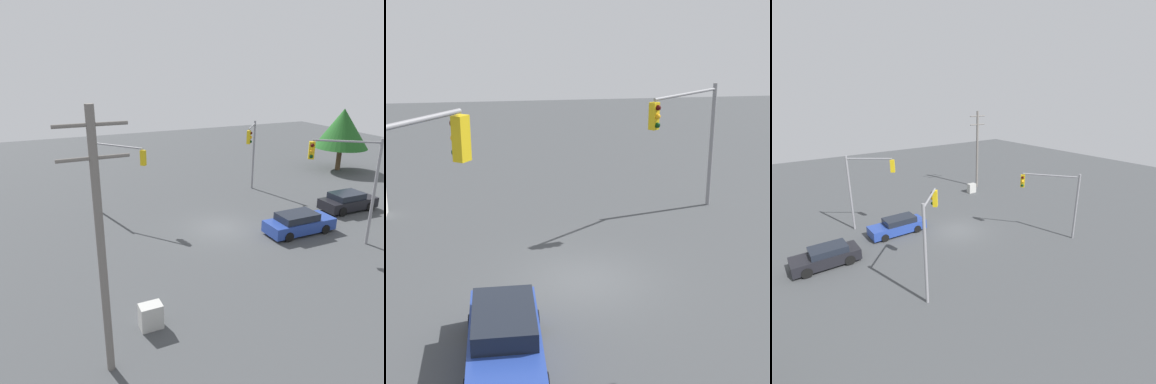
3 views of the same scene
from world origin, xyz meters
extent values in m
plane|color=#424447|center=(0.00, 0.00, 0.00)|extent=(80.00, 80.00, 0.00)
cube|color=#233D93|center=(4.49, -2.71, 0.56)|extent=(4.75, 1.79, 0.76)
cube|color=black|center=(4.25, -2.71, 1.18)|extent=(2.61, 1.57, 0.48)
cylinder|color=black|center=(5.96, -1.86, 0.32)|extent=(0.64, 0.22, 0.64)
cylinder|color=black|center=(5.96, -3.55, 0.32)|extent=(0.64, 0.22, 0.64)
cylinder|color=black|center=(3.02, -1.86, 0.32)|extent=(0.64, 0.22, 0.64)
cylinder|color=black|center=(3.02, -3.55, 0.32)|extent=(0.64, 0.22, 0.64)
cube|color=black|center=(10.67, -0.85, 0.57)|extent=(4.46, 1.82, 0.75)
cube|color=black|center=(10.44, -0.85, 1.18)|extent=(2.45, 1.60, 0.46)
cylinder|color=black|center=(12.05, 0.02, 0.35)|extent=(0.71, 0.22, 0.71)
cylinder|color=black|center=(12.05, -1.72, 0.35)|extent=(0.71, 0.22, 0.71)
cylinder|color=black|center=(9.28, 0.02, 0.35)|extent=(0.71, 0.22, 0.71)
cylinder|color=black|center=(9.28, -1.72, 0.35)|extent=(0.71, 0.22, 0.71)
cylinder|color=gray|center=(-6.98, 6.74, 2.76)|extent=(0.18, 0.18, 5.51)
cylinder|color=gray|center=(-5.62, 5.03, 5.26)|extent=(2.82, 3.50, 0.12)
cube|color=gold|center=(-4.26, 3.32, 4.64)|extent=(0.43, 0.44, 1.05)
sphere|color=#360503|center=(-4.12, 3.42, 4.97)|extent=(0.22, 0.22, 0.22)
sphere|color=orange|center=(-4.12, 3.42, 4.64)|extent=(0.22, 0.22, 0.22)
sphere|color=black|center=(-4.12, 3.42, 4.30)|extent=(0.22, 0.22, 0.22)
cylinder|color=gray|center=(7.25, -5.75, 3.32)|extent=(0.18, 0.18, 6.64)
cylinder|color=gray|center=(5.72, -4.62, 6.39)|extent=(3.14, 2.36, 0.12)
cube|color=gold|center=(4.18, -3.49, 5.76)|extent=(0.44, 0.43, 1.05)
sphere|color=#360503|center=(4.08, -3.63, 6.10)|extent=(0.22, 0.22, 0.22)
sphere|color=orange|center=(4.08, -3.63, 5.76)|extent=(0.22, 0.22, 0.22)
sphere|color=black|center=(4.08, -3.63, 5.43)|extent=(0.22, 0.22, 0.22)
cylinder|color=gray|center=(6.84, 6.75, 3.05)|extent=(0.18, 0.18, 6.11)
cylinder|color=gray|center=(5.76, 5.51, 5.86)|extent=(2.25, 2.56, 0.12)
cube|color=gold|center=(4.68, 4.27, 5.23)|extent=(0.43, 0.44, 1.05)
sphere|color=#360503|center=(4.81, 4.16, 5.57)|extent=(0.22, 0.22, 0.22)
sphere|color=orange|center=(4.81, 4.16, 5.23)|extent=(0.22, 0.22, 0.22)
sphere|color=black|center=(4.81, 4.16, 4.90)|extent=(0.22, 0.22, 0.22)
cylinder|color=slate|center=(-9.54, -9.45, 4.76)|extent=(0.28, 0.28, 9.51)
cylinder|color=slate|center=(-9.54, -9.45, 8.91)|extent=(2.20, 0.12, 0.12)
cylinder|color=slate|center=(-9.54, -9.45, 7.91)|extent=(2.20, 0.12, 0.12)
cube|color=#B2B2AD|center=(-7.49, -7.87, 0.55)|extent=(0.96, 0.62, 1.11)
cylinder|color=#4C3823|center=(18.75, 8.49, 1.21)|extent=(0.50, 0.50, 2.43)
cone|color=#1E561E|center=(18.75, 8.49, 4.44)|extent=(5.39, 5.39, 4.03)
camera|label=1|loc=(-11.28, -20.67, 10.52)|focal=35.00mm
camera|label=2|loc=(17.43, -2.71, 8.56)|focal=55.00mm
camera|label=3|loc=(13.62, 19.73, 11.53)|focal=28.00mm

